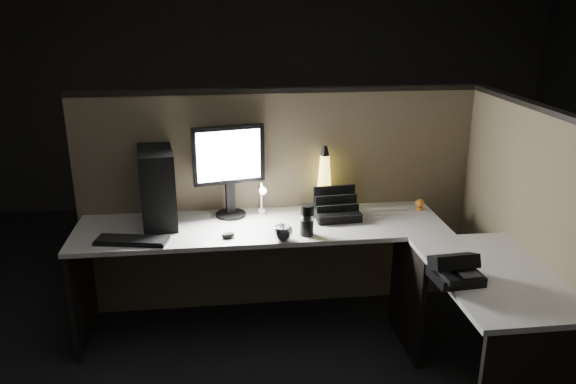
{
  "coord_description": "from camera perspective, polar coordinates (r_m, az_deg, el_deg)",
  "views": [
    {
      "loc": [
        -0.37,
        -2.65,
        2.06
      ],
      "look_at": [
        -0.01,
        0.35,
        1.02
      ],
      "focal_mm": 35.0,
      "sensor_mm": 36.0,
      "label": 1
    }
  ],
  "objects": [
    {
      "name": "organizer",
      "position": [
        3.63,
        4.9,
        -1.82
      ],
      "size": [
        0.29,
        0.26,
        0.21
      ],
      "rotation": [
        0.0,
        0.0,
        0.07
      ],
      "color": "black",
      "rests_on": "desk"
    },
    {
      "name": "mouse",
      "position": [
        3.34,
        -6.11,
        -4.36
      ],
      "size": [
        0.09,
        0.08,
        0.03
      ],
      "primitive_type": "ellipsoid",
      "rotation": [
        0.0,
        0.0,
        0.39
      ],
      "color": "black",
      "rests_on": "desk"
    },
    {
      "name": "pinned_paper",
      "position": [
        3.66,
        -4.13,
        4.66
      ],
      "size": [
        0.19,
        0.0,
        0.27
      ],
      "primitive_type": "cube",
      "color": "white",
      "rests_on": "partition_back"
    },
    {
      "name": "keyboard",
      "position": [
        3.38,
        -15.58,
        -4.79
      ],
      "size": [
        0.44,
        0.22,
        0.02
      ],
      "primitive_type": "cube",
      "rotation": [
        0.0,
        0.0,
        -0.2
      ],
      "color": "black",
      "rests_on": "desk"
    },
    {
      "name": "travel_mug",
      "position": [
        3.33,
        1.94,
        -2.87
      ],
      "size": [
        0.08,
        0.08,
        0.19
      ],
      "primitive_type": "cylinder",
      "color": "black",
      "rests_on": "desk"
    },
    {
      "name": "figurine",
      "position": [
        3.84,
        13.26,
        -1.12
      ],
      "size": [
        0.06,
        0.06,
        0.06
      ],
      "primitive_type": "sphere",
      "color": "orange",
      "rests_on": "desk"
    },
    {
      "name": "room_shell",
      "position": [
        2.71,
        1.15,
        9.56
      ],
      "size": [
        6.0,
        6.0,
        6.0
      ],
      "color": "silver",
      "rests_on": "ground"
    },
    {
      "name": "pc_tower",
      "position": [
        3.58,
        -13.15,
        0.64
      ],
      "size": [
        0.26,
        0.48,
        0.48
      ],
      "primitive_type": "cube",
      "rotation": [
        0.0,
        0.0,
        0.14
      ],
      "color": "black",
      "rests_on": "desk"
    },
    {
      "name": "clip_lamp",
      "position": [
        3.58,
        -2.64,
        -0.62
      ],
      "size": [
        0.04,
        0.18,
        0.23
      ],
      "color": "white",
      "rests_on": "desk"
    },
    {
      "name": "floor",
      "position": [
        3.38,
        0.96,
        -18.68
      ],
      "size": [
        6.0,
        6.0,
        0.0
      ],
      "primitive_type": "plane",
      "color": "black",
      "rests_on": "ground"
    },
    {
      "name": "steel_mug",
      "position": [
        3.27,
        -0.54,
        -4.23
      ],
      "size": [
        0.14,
        0.14,
        0.09
      ],
      "primitive_type": "imported",
      "rotation": [
        0.0,
        0.0,
        0.24
      ],
      "color": "silver",
      "rests_on": "desk"
    },
    {
      "name": "desk",
      "position": [
        3.3,
        3.52,
        -7.73
      ],
      "size": [
        2.6,
        1.6,
        0.73
      ],
      "color": "beige",
      "rests_on": "ground"
    },
    {
      "name": "partition_back",
      "position": [
        3.83,
        -0.87,
        -1.09
      ],
      "size": [
        2.66,
        0.06,
        1.5
      ],
      "primitive_type": "cube",
      "color": "brown",
      "rests_on": "ground"
    },
    {
      "name": "desk_phone",
      "position": [
        2.95,
        16.55,
        -7.59
      ],
      "size": [
        0.25,
        0.25,
        0.14
      ],
      "rotation": [
        0.0,
        0.0,
        0.07
      ],
      "color": "black",
      "rests_on": "desk"
    },
    {
      "name": "partition_right",
      "position": [
        3.49,
        23.05,
        -4.74
      ],
      "size": [
        0.06,
        1.66,
        1.5
      ],
      "primitive_type": "cube",
      "color": "brown",
      "rests_on": "ground"
    },
    {
      "name": "monitor",
      "position": [
        3.58,
        -6.01,
        3.01
      ],
      "size": [
        0.46,
        0.2,
        0.59
      ],
      "rotation": [
        0.0,
        0.0,
        0.21
      ],
      "color": "black",
      "rests_on": "desk"
    },
    {
      "name": "lava_lamp",
      "position": [
        3.73,
        3.7,
        0.9
      ],
      "size": [
        0.12,
        0.12,
        0.43
      ],
      "color": "black",
      "rests_on": "desk"
    }
  ]
}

